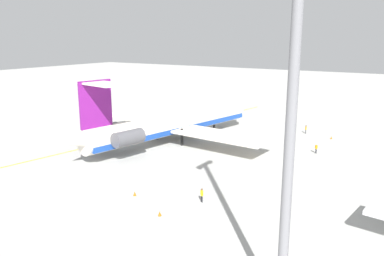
# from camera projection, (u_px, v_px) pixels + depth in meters

# --- Properties ---
(ground) EXTENTS (339.57, 339.57, 0.00)m
(ground) POSITION_uv_depth(u_px,v_px,m) (135.00, 129.00, 83.03)
(ground) COLOR #ADADA8
(main_jetliner) EXTENTS (43.80, 38.97, 12.82)m
(main_jetliner) POSITION_uv_depth(u_px,v_px,m) (169.00, 124.00, 72.01)
(main_jetliner) COLOR silver
(main_jetliner) RESTS_ON ground
(ground_crew_near_nose) EXTENTS (0.44, 0.28, 1.72)m
(ground_crew_near_nose) POSITION_uv_depth(u_px,v_px,m) (306.00, 128.00, 79.13)
(ground_crew_near_nose) COLOR black
(ground_crew_near_nose) RESTS_ON ground
(ground_crew_near_tail) EXTENTS (0.28, 0.44, 1.77)m
(ground_crew_near_tail) POSITION_uv_depth(u_px,v_px,m) (202.00, 194.00, 45.96)
(ground_crew_near_tail) COLOR black
(ground_crew_near_tail) RESTS_ON ground
(ground_crew_portside) EXTENTS (0.27, 0.43, 1.69)m
(ground_crew_portside) POSITION_uv_depth(u_px,v_px,m) (316.00, 147.00, 65.49)
(ground_crew_portside) COLOR black
(ground_crew_portside) RESTS_ON ground
(safety_cone_nose) EXTENTS (0.40, 0.40, 0.55)m
(safety_cone_nose) POSITION_uv_depth(u_px,v_px,m) (331.00, 138.00, 75.03)
(safety_cone_nose) COLOR #EA590F
(safety_cone_nose) RESTS_ON ground
(safety_cone_wingtip) EXTENTS (0.40, 0.40, 0.55)m
(safety_cone_wingtip) POSITION_uv_depth(u_px,v_px,m) (160.00, 214.00, 42.64)
(safety_cone_wingtip) COLOR #EA590F
(safety_cone_wingtip) RESTS_ON ground
(safety_cone_tail) EXTENTS (0.40, 0.40, 0.55)m
(safety_cone_tail) POSITION_uv_depth(u_px,v_px,m) (135.00, 194.00, 48.11)
(safety_cone_tail) COLOR #EA590F
(safety_cone_tail) RESTS_ON ground
(taxiway_centreline) EXTENTS (86.52, 15.51, 0.01)m
(taxiway_centreline) POSITION_uv_depth(u_px,v_px,m) (139.00, 135.00, 78.12)
(taxiway_centreline) COLOR gold
(taxiway_centreline) RESTS_ON ground
(light_mast) EXTENTS (4.00, 0.70, 30.58)m
(light_mast) POSITION_uv_depth(u_px,v_px,m) (293.00, 81.00, 23.93)
(light_mast) COLOR slate
(light_mast) RESTS_ON ground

